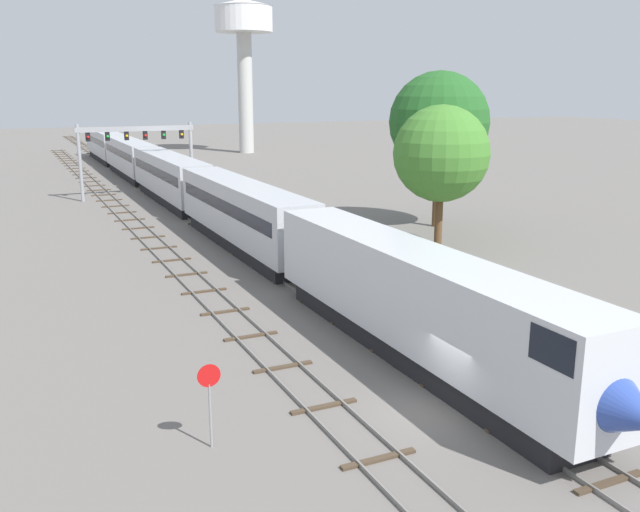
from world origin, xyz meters
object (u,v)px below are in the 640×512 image
at_px(passenger_train, 168,176).
at_px(signal_gantry, 136,143).
at_px(trackside_tree_left, 441,154).
at_px(trackside_tree_mid, 439,122).
at_px(water_tower, 244,32).
at_px(stop_sign, 210,394).

height_order(passenger_train, signal_gantry, signal_gantry).
bearing_deg(passenger_train, trackside_tree_left, -66.10).
xyz_separation_m(signal_gantry, trackside_tree_mid, (19.66, -26.15, 2.85)).
bearing_deg(trackside_tree_mid, signal_gantry, 126.93).
bearing_deg(signal_gantry, water_tower, 58.56).
xyz_separation_m(stop_sign, trackside_tree_mid, (27.41, 27.54, 6.76)).
height_order(passenger_train, trackside_tree_left, trackside_tree_left).
bearing_deg(trackside_tree_left, stop_sign, -138.03).
bearing_deg(trackside_tree_mid, passenger_train, 128.23).
height_order(signal_gantry, trackside_tree_left, trackside_tree_left).
distance_m(trackside_tree_left, trackside_tree_mid, 8.50).
bearing_deg(water_tower, passenger_train, -117.24).
relative_size(stop_sign, trackside_tree_mid, 0.23).
height_order(water_tower, trackside_tree_left, water_tower).
height_order(signal_gantry, stop_sign, signal_gantry).
relative_size(signal_gantry, water_tower, 0.46).
relative_size(signal_gantry, trackside_tree_mid, 0.95).
bearing_deg(water_tower, trackside_tree_mid, -96.27).
bearing_deg(water_tower, signal_gantry, -121.44).
xyz_separation_m(passenger_train, trackside_tree_mid, (17.41, -22.10, 6.02)).
xyz_separation_m(stop_sign, trackside_tree_left, (22.88, 20.58, 4.95)).
distance_m(signal_gantry, trackside_tree_left, 36.42).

